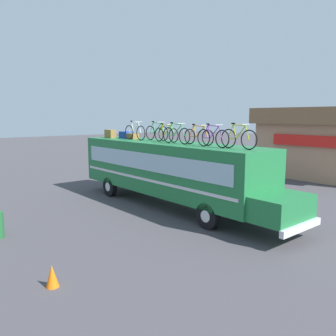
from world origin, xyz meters
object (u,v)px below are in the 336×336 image
Objects in this scene: luggage_bag_1 at (110,134)px; rooftop_bicycle_2 at (157,132)px; rooftop_bicycle_1 at (135,132)px; traffic_cone at (52,276)px; rooftop_bicycle_3 at (166,134)px; bus at (170,169)px; rooftop_bicycle_5 at (198,136)px; rooftop_bicycle_4 at (176,135)px; luggage_bag_2 at (126,135)px; rooftop_bicycle_6 at (213,137)px; rooftop_bicycle_7 at (238,138)px; luggage_bag_3 at (133,136)px.

luggage_bag_1 is 3.38m from rooftop_bicycle_2.
traffic_cone is (6.59, -7.12, -3.14)m from rooftop_bicycle_1.
rooftop_bicycle_1 reaches higher than rooftop_bicycle_3.
rooftop_bicycle_5 is at bearing 0.22° from bus.
bus is 1.77m from rooftop_bicycle_4.
rooftop_bicycle_4 is (2.10, -0.57, -0.01)m from rooftop_bicycle_2.
rooftop_bicycle_1 is at bearing -172.19° from rooftop_bicycle_3.
luggage_bag_2 is 0.44× the size of rooftop_bicycle_6.
bus is 18.03× the size of luggage_bag_1.
rooftop_bicycle_3 is at bearing 171.12° from bus.
rooftop_bicycle_1 reaches higher than luggage_bag_1.
rooftop_bicycle_6 is at bearing -6.04° from bus.
rooftop_bicycle_1 is at bearing -180.00° from rooftop_bicycle_4.
rooftop_bicycle_7 is 2.96× the size of traffic_cone.
rooftop_bicycle_2 reaches higher than traffic_cone.
bus is at bearing -8.88° from rooftop_bicycle_3.
rooftop_bicycle_6 reaches higher than traffic_cone.
traffic_cone is (1.16, -7.05, -3.12)m from rooftop_bicycle_6.
rooftop_bicycle_7 is (8.77, 0.23, 0.17)m from luggage_bag_1.
rooftop_bicycle_1 reaches higher than rooftop_bicycle_2.
rooftop_bicycle_3 is (4.37, 0.41, 0.14)m from luggage_bag_1.
bus reaches higher than traffic_cone.
luggage_bag_1 is 4.39m from rooftop_bicycle_3.
luggage_bag_2 is 3.57m from rooftop_bicycle_3.
rooftop_bicycle_6 is at bearing -6.34° from rooftop_bicycle_3.
rooftop_bicycle_1 is 4.34m from rooftop_bicycle_5.
rooftop_bicycle_4 is 3.36m from rooftop_bicycle_7.
rooftop_bicycle_6 is (5.43, -0.07, -0.02)m from rooftop_bicycle_1.
luggage_bag_2 is 6.87m from rooftop_bicycle_6.
rooftop_bicycle_6 is at bearing -170.41° from rooftop_bicycle_7.
rooftop_bicycle_5 is 3.06× the size of traffic_cone.
rooftop_bicycle_1 is at bearing -174.51° from bus.
rooftop_bicycle_7 is at bearing -3.35° from rooftop_bicycle_5.
bus is at bearing 178.27° from rooftop_bicycle_7.
rooftop_bicycle_2 reaches higher than luggage_bag_2.
rooftop_bicycle_7 reaches higher than rooftop_bicycle_5.
bus is 21.88× the size of traffic_cone.
rooftop_bicycle_7 is (5.46, -0.45, 0.00)m from rooftop_bicycle_2.
rooftop_bicycle_1 is 0.99× the size of rooftop_bicycle_4.
rooftop_bicycle_7 reaches higher than luggage_bag_1.
rooftop_bicycle_6 is (6.12, -0.41, 0.24)m from luggage_bag_3.
luggage_bag_1 reaches higher than traffic_cone.
rooftop_bicycle_5 is 1.04× the size of rooftop_bicycle_6.
rooftop_bicycle_1 is 10.20m from traffic_cone.
rooftop_bicycle_1 is 3.13× the size of traffic_cone.
rooftop_bicycle_2 reaches higher than luggage_bag_1.
luggage_bag_1 is 7.66m from rooftop_bicycle_6.
rooftop_bicycle_4 reaches higher than luggage_bag_2.
luggage_bag_1 is at bearing -175.68° from bus.
rooftop_bicycle_4 is at bearing -5.00° from luggage_bag_2.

